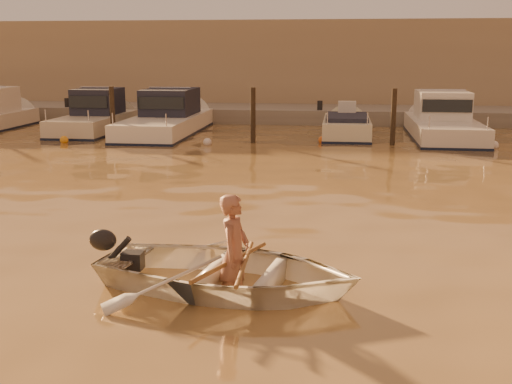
# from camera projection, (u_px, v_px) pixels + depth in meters

# --- Properties ---
(ground_plane) EXTENTS (160.00, 160.00, 0.00)m
(ground_plane) POSITION_uv_depth(u_px,v_px,m) (146.00, 265.00, 10.06)
(ground_plane) COLOR olive
(ground_plane) RESTS_ON ground
(dinghy) EXTENTS (4.11, 3.23, 0.77)m
(dinghy) POSITION_uv_depth(u_px,v_px,m) (228.00, 271.00, 8.98)
(dinghy) COLOR silver
(dinghy) RESTS_ON ground_plane
(person) EXTENTS (0.50, 0.67, 1.68)m
(person) POSITION_uv_depth(u_px,v_px,m) (234.00, 253.00, 8.89)
(person) COLOR #99604C
(person) RESTS_ON dinghy
(outboard_motor) EXTENTS (0.95, 0.54, 0.70)m
(outboard_motor) POSITION_uv_depth(u_px,v_px,m) (131.00, 261.00, 9.40)
(outboard_motor) COLOR black
(outboard_motor) RESTS_ON dinghy
(oar_port) EXTENTS (0.16, 2.10, 0.13)m
(oar_port) POSITION_uv_depth(u_px,v_px,m) (245.00, 263.00, 8.88)
(oar_port) COLOR brown
(oar_port) RESTS_ON dinghy
(oar_starboard) EXTENTS (0.75, 2.00, 0.13)m
(oar_starboard) POSITION_uv_depth(u_px,v_px,m) (231.00, 261.00, 8.93)
(oar_starboard) COLOR brown
(oar_starboard) RESTS_ON dinghy
(moored_boat_1) EXTENTS (2.08, 6.26, 1.75)m
(moored_boat_1) POSITION_uv_depth(u_px,v_px,m) (94.00, 117.00, 26.32)
(moored_boat_1) COLOR beige
(moored_boat_1) RESTS_ON ground_plane
(moored_boat_2) EXTENTS (2.43, 8.08, 1.75)m
(moored_boat_2) POSITION_uv_depth(u_px,v_px,m) (166.00, 118.00, 25.93)
(moored_boat_2) COLOR white
(moored_boat_2) RESTS_ON ground_plane
(moored_boat_3) EXTENTS (1.78, 5.24, 0.95)m
(moored_boat_3) POSITION_uv_depth(u_px,v_px,m) (346.00, 131.00, 25.08)
(moored_boat_3) COLOR beige
(moored_boat_3) RESTS_ON ground_plane
(moored_boat_4) EXTENTS (2.37, 7.27, 1.75)m
(moored_boat_4) POSITION_uv_depth(u_px,v_px,m) (444.00, 122.00, 24.52)
(moored_boat_4) COLOR silver
(moored_boat_4) RESTS_ON ground_plane
(piling_1) EXTENTS (0.18, 0.18, 2.20)m
(piling_1) POSITION_uv_depth(u_px,v_px,m) (113.00, 116.00, 23.93)
(piling_1) COLOR #2D2319
(piling_1) RESTS_ON ground_plane
(piling_2) EXTENTS (0.18, 0.18, 2.20)m
(piling_2) POSITION_uv_depth(u_px,v_px,m) (253.00, 118.00, 23.24)
(piling_2) COLOR #2D2319
(piling_2) RESTS_ON ground_plane
(piling_3) EXTENTS (0.18, 0.18, 2.20)m
(piling_3) POSITION_uv_depth(u_px,v_px,m) (393.00, 120.00, 22.60)
(piling_3) COLOR #2D2319
(piling_3) RESTS_ON ground_plane
(fender_b) EXTENTS (0.30, 0.30, 0.30)m
(fender_b) POSITION_uv_depth(u_px,v_px,m) (64.00, 140.00, 23.38)
(fender_b) COLOR orange
(fender_b) RESTS_ON ground_plane
(fender_c) EXTENTS (0.30, 0.30, 0.30)m
(fender_c) POSITION_uv_depth(u_px,v_px,m) (207.00, 142.00, 22.79)
(fender_c) COLOR silver
(fender_c) RESTS_ON ground_plane
(fender_d) EXTENTS (0.30, 0.30, 0.30)m
(fender_d) POSITION_uv_depth(u_px,v_px,m) (322.00, 140.00, 23.33)
(fender_d) COLOR #D85C19
(fender_d) RESTS_ON ground_plane
(fender_e) EXTENTS (0.30, 0.30, 0.30)m
(fender_e) POSITION_uv_depth(u_px,v_px,m) (494.00, 145.00, 22.07)
(fender_e) COLOR white
(fender_e) RESTS_ON ground_plane
(quay) EXTENTS (52.00, 4.00, 1.00)m
(quay) POSITION_uv_depth(u_px,v_px,m) (279.00, 117.00, 30.83)
(quay) COLOR gray
(quay) RESTS_ON ground_plane
(waterfront_building) EXTENTS (46.00, 7.00, 4.80)m
(waterfront_building) POSITION_uv_depth(u_px,v_px,m) (289.00, 67.00, 35.67)
(waterfront_building) COLOR #9E8466
(waterfront_building) RESTS_ON quay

